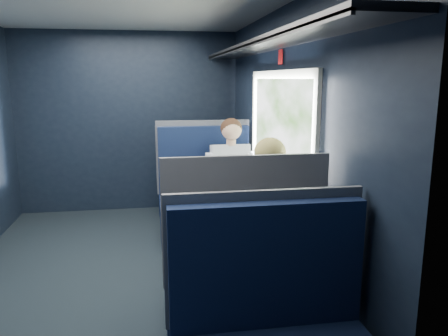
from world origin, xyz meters
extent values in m
cube|color=black|center=(0.00, 0.00, -0.01)|extent=(2.80, 4.20, 0.01)
cube|color=black|center=(1.45, 0.00, 1.15)|extent=(0.10, 4.20, 2.30)
cube|color=black|center=(0.00, 2.15, 1.15)|extent=(2.80, 0.10, 2.30)
cube|color=black|center=(0.00, -2.15, 1.15)|extent=(2.80, 0.10, 2.30)
cube|color=silver|center=(1.38, 0.00, 1.74)|extent=(0.03, 1.84, 0.07)
cube|color=silver|center=(1.38, 0.00, 0.90)|extent=(0.03, 1.84, 0.07)
cube|color=silver|center=(1.38, -0.89, 1.32)|extent=(0.03, 0.07, 0.78)
cube|color=silver|center=(1.38, 0.89, 1.32)|extent=(0.03, 0.07, 0.78)
cube|color=black|center=(1.22, 0.00, 1.98)|extent=(0.36, 4.10, 0.04)
cube|color=black|center=(1.05, 0.00, 1.96)|extent=(0.02, 4.10, 0.03)
cube|color=red|center=(1.38, 0.00, 1.89)|extent=(0.01, 0.10, 0.12)
cylinder|color=#54565E|center=(0.88, 0.00, 0.35)|extent=(0.08, 0.08, 0.70)
cube|color=silver|center=(1.06, 0.00, 0.72)|extent=(0.62, 1.00, 0.04)
cube|color=black|center=(0.85, 0.78, 0.23)|extent=(1.00, 0.50, 0.45)
cube|color=black|center=(0.85, 1.08, 0.82)|extent=(1.00, 0.10, 0.75)
cube|color=#54565E|center=(0.85, 1.14, 0.85)|extent=(1.04, 0.03, 0.82)
cube|color=#54565E|center=(0.85, 0.73, 0.55)|extent=(0.06, 0.40, 0.20)
cube|color=#420E20|center=(0.54, 0.78, 0.56)|extent=(0.34, 0.21, 0.22)
cylinder|color=#420E20|center=(0.54, 0.78, 0.72)|extent=(0.04, 0.13, 0.03)
cylinder|color=silver|center=(0.74, 0.74, 0.56)|extent=(0.08, 0.08, 0.23)
cylinder|color=#183AB9|center=(0.74, 0.74, 0.70)|extent=(0.05, 0.05, 0.05)
cube|color=black|center=(0.85, -0.78, 0.23)|extent=(1.00, 0.50, 0.45)
cube|color=black|center=(0.85, -1.08, 0.82)|extent=(1.00, 0.10, 0.75)
cube|color=#54565E|center=(0.85, -1.14, 0.85)|extent=(1.04, 0.03, 0.82)
cube|color=#54565E|center=(0.85, -0.73, 0.55)|extent=(0.06, 0.40, 0.20)
cube|color=black|center=(0.85, 1.88, 0.23)|extent=(1.00, 0.40, 0.45)
cube|color=black|center=(0.85, 1.64, 0.78)|extent=(1.00, 0.10, 0.66)
cube|color=#54565E|center=(0.85, 1.59, 0.80)|extent=(1.04, 0.03, 0.72)
cube|color=black|center=(0.85, -1.64, 0.78)|extent=(1.00, 0.10, 0.66)
cube|color=#54565E|center=(0.85, -1.59, 0.80)|extent=(1.04, 0.03, 0.72)
cube|color=black|center=(1.10, 0.64, 0.53)|extent=(0.36, 0.44, 0.16)
cube|color=black|center=(1.10, 0.44, 0.23)|extent=(0.32, 0.12, 0.45)
cube|color=#B3BBD3|center=(1.10, 0.80, 0.78)|extent=(0.40, 0.29, 0.53)
cylinder|color=#D8A88C|center=(1.10, 0.76, 1.06)|extent=(0.10, 0.10, 0.06)
sphere|color=#D8A88C|center=(1.10, 0.74, 1.20)|extent=(0.21, 0.21, 0.21)
sphere|color=#382114|center=(1.10, 0.76, 1.21)|extent=(0.22, 0.22, 0.22)
cube|color=#B3BBD3|center=(0.88, 0.76, 0.78)|extent=(0.09, 0.12, 0.34)
cube|color=#B3BBD3|center=(1.32, 0.76, 0.78)|extent=(0.09, 0.12, 0.34)
cube|color=black|center=(1.10, -0.64, 0.53)|extent=(0.36, 0.44, 0.16)
cube|color=black|center=(1.10, -0.44, 0.23)|extent=(0.32, 0.12, 0.45)
cube|color=black|center=(1.10, -0.80, 0.78)|extent=(0.40, 0.29, 0.53)
cylinder|color=#D8A88C|center=(1.10, -0.76, 1.06)|extent=(0.10, 0.10, 0.06)
sphere|color=#D8A88C|center=(1.10, -0.74, 1.20)|extent=(0.21, 0.21, 0.21)
sphere|color=tan|center=(1.10, -0.76, 1.21)|extent=(0.22, 0.22, 0.22)
cube|color=black|center=(0.88, -0.76, 0.78)|extent=(0.09, 0.12, 0.34)
cube|color=black|center=(1.32, -0.76, 0.78)|extent=(0.09, 0.12, 0.34)
cube|color=tan|center=(1.10, -0.86, 0.90)|extent=(0.26, 0.07, 0.36)
cube|color=white|center=(1.07, -0.04, 0.74)|extent=(0.72, 0.87, 0.01)
cube|color=silver|center=(1.21, 0.05, 0.75)|extent=(0.30, 0.38, 0.02)
cube|color=silver|center=(1.33, 0.05, 0.88)|extent=(0.06, 0.34, 0.24)
cube|color=black|center=(1.32, 0.05, 0.88)|extent=(0.04, 0.30, 0.19)
cylinder|color=silver|center=(1.28, 0.31, 0.84)|extent=(0.07, 0.07, 0.20)
cylinder|color=#183AB9|center=(1.28, 0.31, 0.96)|extent=(0.04, 0.04, 0.04)
cylinder|color=white|center=(1.32, 0.42, 0.79)|extent=(0.08, 0.08, 0.10)
camera|label=1|loc=(0.30, -3.66, 1.71)|focal=35.00mm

